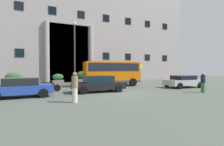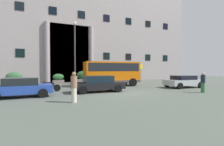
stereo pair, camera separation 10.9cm
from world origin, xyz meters
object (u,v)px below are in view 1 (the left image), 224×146
object	(u,v)px
lamppost_plaza_centre	(75,48)
motorcycle_near_kerb	(49,87)
bus_stop_sign	(141,71)
pedestrian_man_crossing	(203,82)
orange_minibus	(111,72)
parked_coupe_end	(183,81)
hedge_planter_far_east	(58,79)
hedge_planter_far_west	(119,77)
white_taxi_kerbside	(99,84)
pedestrian_man_red_shirt	(75,87)
hedge_planter_west	(14,79)
parked_sedan_second	(21,87)
hedge_planter_east	(82,77)

from	to	relation	value
lamppost_plaza_centre	motorcycle_near_kerb	bearing A→B (deg)	-121.71
bus_stop_sign	pedestrian_man_crossing	distance (m)	9.80
orange_minibus	parked_coupe_end	bearing A→B (deg)	-31.52
hedge_planter_far_east	lamppost_plaza_centre	distance (m)	4.76
parked_coupe_end	lamppost_plaza_centre	world-z (taller)	lamppost_plaza_centre
hedge_planter_far_west	white_taxi_kerbside	xyz separation A→B (m)	(-6.70, -8.95, 0.01)
motorcycle_near_kerb	pedestrian_man_crossing	xyz separation A→B (m)	(11.62, -5.85, 0.40)
motorcycle_near_kerb	pedestrian_man_red_shirt	world-z (taller)	pedestrian_man_red_shirt
lamppost_plaza_centre	bus_stop_sign	bearing A→B (deg)	-11.48
parked_coupe_end	pedestrian_man_crossing	distance (m)	3.71
bus_stop_sign	hedge_planter_west	world-z (taller)	bus_stop_sign
parked_sedan_second	pedestrian_man_crossing	xyz separation A→B (m)	(13.56, -3.75, 0.16)
pedestrian_man_crossing	parked_sedan_second	bearing A→B (deg)	61.93
bus_stop_sign	lamppost_plaza_centre	world-z (taller)	lamppost_plaza_centre
hedge_planter_east	motorcycle_near_kerb	bearing A→B (deg)	-123.77
motorcycle_near_kerb	pedestrian_man_red_shirt	xyz separation A→B (m)	(1.02, -5.49, 0.45)
hedge_planter_far_east	parked_coupe_end	bearing A→B (deg)	-41.78
orange_minibus	white_taxi_kerbside	distance (m)	5.36
parked_coupe_end	hedge_planter_east	bearing A→B (deg)	133.63
hedge_planter_far_east	motorcycle_near_kerb	world-z (taller)	hedge_planter_far_east
orange_minibus	hedge_planter_west	size ratio (longest dim) A/B	3.59
parked_coupe_end	orange_minibus	bearing A→B (deg)	145.75
white_taxi_kerbside	pedestrian_man_red_shirt	world-z (taller)	pedestrian_man_red_shirt
orange_minibus	pedestrian_man_red_shirt	world-z (taller)	orange_minibus
hedge_planter_far_west	hedge_planter_far_east	bearing A→B (deg)	175.83
bus_stop_sign	hedge_planter_west	xyz separation A→B (m)	(-15.48, 3.19, -0.85)
hedge_planter_west	motorcycle_near_kerb	size ratio (longest dim) A/B	0.93
motorcycle_near_kerb	pedestrian_man_crossing	bearing A→B (deg)	-29.53
orange_minibus	hedge_planter_west	xyz separation A→B (m)	(-10.29, 4.74, -0.88)
orange_minibus	pedestrian_man_red_shirt	distance (m)	9.90
hedge_planter_west	hedge_planter_far_east	bearing A→B (deg)	7.23
white_taxi_kerbside	pedestrian_man_crossing	distance (m)	8.74
parked_sedan_second	white_taxi_kerbside	bearing A→B (deg)	1.59
lamppost_plaza_centre	white_taxi_kerbside	bearing A→B (deg)	-87.34
hedge_planter_west	parked_sedan_second	distance (m)	9.29
hedge_planter_far_west	motorcycle_near_kerb	size ratio (longest dim) A/B	0.76
parked_coupe_end	white_taxi_kerbside	bearing A→B (deg)	-179.82
white_taxi_kerbside	pedestrian_man_crossing	xyz separation A→B (m)	(7.77, -3.99, 0.14)
motorcycle_near_kerb	bus_stop_sign	bearing A→B (deg)	14.89
hedge_planter_far_west	lamppost_plaza_centre	size ratio (longest dim) A/B	0.19
white_taxi_kerbside	hedge_planter_far_east	bearing A→B (deg)	105.11
hedge_planter_far_west	lamppost_plaza_centre	xyz separation A→B (m)	(-7.05, -1.42, 3.85)
hedge_planter_far_west	pedestrian_man_crossing	distance (m)	12.98
motorcycle_near_kerb	pedestrian_man_crossing	world-z (taller)	pedestrian_man_crossing
bus_stop_sign	pedestrian_man_red_shirt	distance (m)	14.63
parked_coupe_end	bus_stop_sign	bearing A→B (deg)	102.31
hedge_planter_far_west	pedestrian_man_crossing	size ratio (longest dim) A/B	0.86
hedge_planter_far_west	hedge_planter_west	world-z (taller)	hedge_planter_west
hedge_planter_west	hedge_planter_far_east	distance (m)	5.04
orange_minibus	hedge_planter_far_west	distance (m)	5.98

